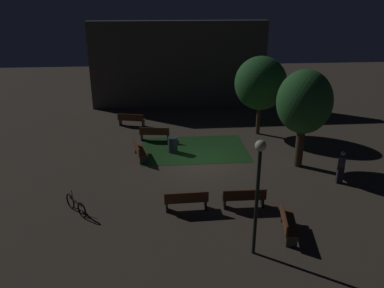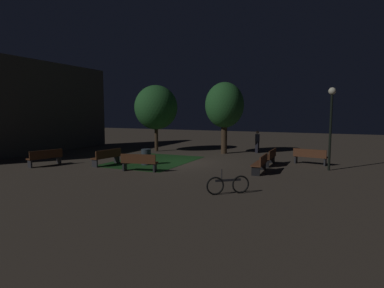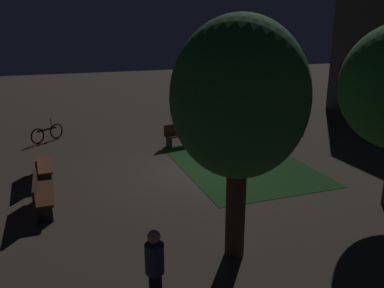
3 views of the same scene
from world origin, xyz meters
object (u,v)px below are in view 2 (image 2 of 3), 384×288
(bench_near_trees, at_px, (139,162))
(tree_near_wall, at_px, (156,108))
(pedestrian, at_px, (257,141))
(bench_front_right, at_px, (261,163))
(trash_bin, at_px, (146,157))
(bench_lawn_edge, at_px, (310,156))
(bench_corner, at_px, (45,157))
(lamp_post_plaza_east, at_px, (331,114))
(bench_front_left, at_px, (107,157))
(bicycle, at_px, (228,185))
(tree_back_left, at_px, (224,106))
(bench_path_side, at_px, (270,157))

(bench_near_trees, bearing_deg, tree_near_wall, 24.51)
(pedestrian, bearing_deg, bench_front_right, -166.08)
(bench_front_right, xyz_separation_m, trash_bin, (-0.27, 6.32, -0.04))
(bench_lawn_edge, bearing_deg, tree_near_wall, 81.32)
(bench_front_right, height_order, bench_corner, same)
(lamp_post_plaza_east, xyz_separation_m, pedestrian, (5.28, 4.83, -2.00))
(bench_front_left, relative_size, bicycle, 1.40)
(bench_front_left, distance_m, tree_back_left, 9.03)
(bench_near_trees, relative_size, tree_near_wall, 0.38)
(bench_path_side, xyz_separation_m, bench_corner, (-5.24, 11.14, 0.00))
(bench_path_side, relative_size, bench_front_left, 0.98)
(lamp_post_plaza_east, bearing_deg, trash_bin, 104.16)
(bench_front_left, bearing_deg, lamp_post_plaza_east, -73.31)
(bench_path_side, bearing_deg, bench_near_trees, 129.00)
(trash_bin, bearing_deg, bench_near_trees, -157.73)
(bicycle, xyz_separation_m, pedestrian, (11.82, 1.61, 0.51))
(pedestrian, bearing_deg, bench_front_left, 143.53)
(bench_front_left, bearing_deg, bench_front_right, -81.11)
(bench_path_side, bearing_deg, tree_near_wall, 72.29)
(trash_bin, bearing_deg, bench_front_right, -87.53)
(bench_path_side, relative_size, pedestrian, 1.12)
(bench_near_trees, xyz_separation_m, trash_bin, (1.84, 0.75, -0.04))
(bench_corner, height_order, bicycle, bicycle)
(bench_front_right, relative_size, tree_near_wall, 0.37)
(bench_front_right, distance_m, trash_bin, 6.33)
(bench_corner, distance_m, tree_back_left, 11.87)
(bench_front_right, xyz_separation_m, pedestrian, (7.36, 1.83, 0.37))
(bench_lawn_edge, bearing_deg, bicycle, 164.58)
(bench_path_side, bearing_deg, bicycle, 178.18)
(bench_near_trees, height_order, trash_bin, trash_bin)
(bench_front_right, bearing_deg, bench_lawn_edge, -29.22)
(bench_near_trees, bearing_deg, trash_bin, 22.27)
(trash_bin, bearing_deg, tree_near_wall, 25.25)
(bench_near_trees, xyz_separation_m, pedestrian, (9.48, -3.74, 0.37))
(bench_lawn_edge, xyz_separation_m, bench_corner, (-6.42, 13.14, 0.00))
(tree_back_left, bearing_deg, trash_bin, 159.17)
(tree_back_left, bearing_deg, bench_front_left, 149.67)
(bench_front_right, distance_m, pedestrian, 7.60)
(bench_lawn_edge, bearing_deg, pedestrian, 45.25)
(bench_path_side, bearing_deg, pedestrian, 20.15)
(bench_corner, bearing_deg, tree_near_wall, -15.35)
(tree_back_left, distance_m, lamp_post_plaza_east, 8.01)
(bench_front_right, distance_m, bench_near_trees, 5.96)
(tree_near_wall, bearing_deg, bench_lawn_edge, -98.68)
(bench_corner, xyz_separation_m, trash_bin, (2.57, -4.82, -0.04))
(bench_corner, bearing_deg, trash_bin, -61.90)
(bench_path_side, xyz_separation_m, bicycle, (-6.85, 0.22, -0.14))
(lamp_post_plaza_east, relative_size, pedestrian, 2.58)
(bench_lawn_edge, relative_size, lamp_post_plaza_east, 0.45)
(bench_near_trees, height_order, pedestrian, pedestrian)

